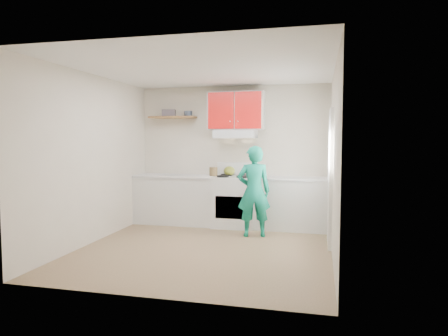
% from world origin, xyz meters
% --- Properties ---
extents(floor, '(3.80, 3.80, 0.00)m').
position_xyz_m(floor, '(0.00, 0.00, 0.00)').
color(floor, brown).
rests_on(floor, ground).
extents(ceiling, '(3.60, 3.80, 0.04)m').
position_xyz_m(ceiling, '(0.00, 0.00, 2.60)').
color(ceiling, white).
rests_on(ceiling, floor).
extents(back_wall, '(3.60, 0.04, 2.60)m').
position_xyz_m(back_wall, '(0.00, 1.90, 1.30)').
color(back_wall, beige).
rests_on(back_wall, floor).
extents(front_wall, '(3.60, 0.04, 2.60)m').
position_xyz_m(front_wall, '(0.00, -1.90, 1.30)').
color(front_wall, beige).
rests_on(front_wall, floor).
extents(left_wall, '(0.04, 3.80, 2.60)m').
position_xyz_m(left_wall, '(-1.80, 0.00, 1.30)').
color(left_wall, beige).
rests_on(left_wall, floor).
extents(right_wall, '(0.04, 3.80, 2.60)m').
position_xyz_m(right_wall, '(1.80, 0.00, 1.30)').
color(right_wall, beige).
rests_on(right_wall, floor).
extents(door, '(0.05, 0.85, 2.05)m').
position_xyz_m(door, '(1.78, 0.70, 1.02)').
color(door, white).
rests_on(door, floor).
extents(door_glass, '(0.01, 0.55, 0.95)m').
position_xyz_m(door_glass, '(1.75, 0.70, 1.45)').
color(door_glass, white).
rests_on(door_glass, door).
extents(counter_left, '(1.52, 0.60, 0.90)m').
position_xyz_m(counter_left, '(-1.04, 1.60, 0.45)').
color(counter_left, silver).
rests_on(counter_left, floor).
extents(counter_right, '(1.32, 0.60, 0.90)m').
position_xyz_m(counter_right, '(1.14, 1.60, 0.45)').
color(counter_right, silver).
rests_on(counter_right, floor).
extents(stove, '(0.76, 0.65, 0.92)m').
position_xyz_m(stove, '(0.10, 1.57, 0.46)').
color(stove, white).
rests_on(stove, floor).
extents(range_hood, '(0.76, 0.44, 0.15)m').
position_xyz_m(range_hood, '(0.10, 1.68, 1.70)').
color(range_hood, silver).
rests_on(range_hood, back_wall).
extents(upper_cabinets, '(1.02, 0.33, 0.70)m').
position_xyz_m(upper_cabinets, '(0.10, 1.73, 2.12)').
color(upper_cabinets, red).
rests_on(upper_cabinets, back_wall).
extents(shelf, '(0.90, 0.30, 0.04)m').
position_xyz_m(shelf, '(-1.15, 1.75, 2.02)').
color(shelf, brown).
rests_on(shelf, back_wall).
extents(books, '(0.28, 0.23, 0.13)m').
position_xyz_m(books, '(-1.22, 1.73, 2.10)').
color(books, '#483F46').
rests_on(books, shelf).
extents(tin, '(0.17, 0.17, 0.10)m').
position_xyz_m(tin, '(-0.83, 1.73, 2.09)').
color(tin, '#333D4C').
rests_on(tin, shelf).
extents(kettle, '(0.22, 0.22, 0.18)m').
position_xyz_m(kettle, '(-0.03, 1.72, 1.01)').
color(kettle, olive).
rests_on(kettle, stove).
extents(crock, '(0.17, 0.17, 0.18)m').
position_xyz_m(crock, '(-0.30, 1.61, 0.99)').
color(crock, brown).
rests_on(crock, counter_left).
extents(cutting_board, '(0.36, 0.31, 0.02)m').
position_xyz_m(cutting_board, '(1.04, 1.62, 0.91)').
color(cutting_board, olive).
rests_on(cutting_board, counter_right).
extents(silicone_mat, '(0.33, 0.29, 0.01)m').
position_xyz_m(silicone_mat, '(1.59, 1.53, 0.90)').
color(silicone_mat, red).
rests_on(silicone_mat, counter_right).
extents(person, '(0.62, 0.48, 1.49)m').
position_xyz_m(person, '(0.57, 0.91, 0.75)').
color(person, '#0D7D63').
rests_on(person, floor).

